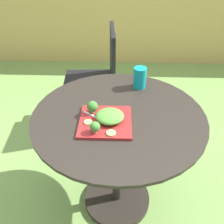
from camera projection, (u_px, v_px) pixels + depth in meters
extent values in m
plane|color=#70994C|center=(117.00, 200.00, 1.74)|extent=(12.00, 12.00, 0.00)
cube|color=tan|center=(121.00, 7.00, 3.13)|extent=(8.00, 0.08, 1.45)
cylinder|color=#28231E|center=(118.00, 116.00, 1.30)|extent=(0.90, 0.90, 0.02)
cylinder|color=#28231E|center=(118.00, 162.00, 1.51)|extent=(0.06, 0.06, 0.68)
cylinder|color=#28231E|center=(117.00, 198.00, 1.72)|extent=(0.44, 0.44, 0.04)
cube|color=black|center=(89.00, 82.00, 2.18)|extent=(0.47, 0.47, 0.03)
cube|color=black|center=(112.00, 56.00, 2.05)|extent=(0.06, 0.42, 0.45)
cylinder|color=black|center=(73.00, 93.00, 2.45)|extent=(0.02, 0.02, 0.43)
cylinder|color=black|center=(69.00, 115.00, 2.16)|extent=(0.02, 0.02, 0.43)
cylinder|color=black|center=(110.00, 92.00, 2.46)|extent=(0.02, 0.02, 0.43)
cylinder|color=black|center=(111.00, 114.00, 2.17)|extent=(0.02, 0.02, 0.43)
cube|color=maroon|center=(105.00, 122.00, 1.24)|extent=(0.26, 0.26, 0.01)
cylinder|color=#0F8C93|center=(140.00, 78.00, 1.49)|extent=(0.08, 0.08, 0.13)
cylinder|color=#0D777D|center=(139.00, 80.00, 1.50)|extent=(0.07, 0.07, 0.09)
cube|color=silver|center=(92.00, 115.00, 1.26)|extent=(0.10, 0.07, 0.00)
cube|color=silver|center=(104.00, 121.00, 1.23)|extent=(0.05, 0.04, 0.00)
ellipsoid|color=#519338|center=(110.00, 116.00, 1.23)|extent=(0.14, 0.13, 0.04)
cylinder|color=#99B770|center=(93.00, 111.00, 1.28)|extent=(0.02, 0.02, 0.01)
sphere|color=#38752D|center=(92.00, 106.00, 1.26)|extent=(0.06, 0.06, 0.06)
cylinder|color=#99B770|center=(95.00, 131.00, 1.16)|extent=(0.02, 0.02, 0.01)
sphere|color=#427F33|center=(95.00, 127.00, 1.15)|extent=(0.05, 0.05, 0.05)
cylinder|color=#8EB766|center=(111.00, 133.00, 1.15)|extent=(0.04, 0.04, 0.01)
cylinder|color=#8EB766|center=(88.00, 122.00, 1.22)|extent=(0.04, 0.04, 0.01)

